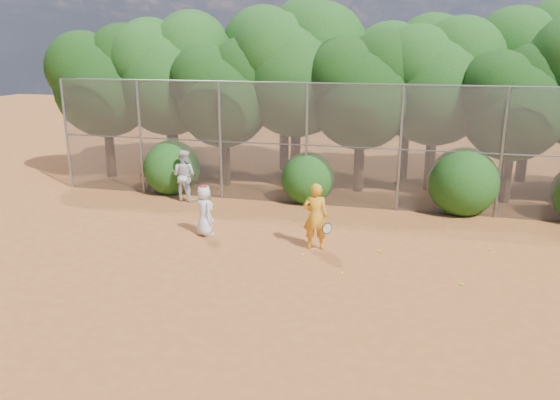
# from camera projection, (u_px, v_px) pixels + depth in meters

# --- Properties ---
(ground) EXTENTS (80.00, 80.00, 0.00)m
(ground) POSITION_uv_depth(u_px,v_px,m) (295.00, 278.00, 12.57)
(ground) COLOR #9E5423
(ground) RESTS_ON ground
(fence_back) EXTENTS (20.05, 0.09, 4.03)m
(fence_back) POSITION_uv_depth(u_px,v_px,m) (333.00, 145.00, 17.62)
(fence_back) COLOR gray
(fence_back) RESTS_ON ground
(tree_0) EXTENTS (4.38, 3.81, 6.00)m
(tree_0) POSITION_uv_depth(u_px,v_px,m) (106.00, 78.00, 21.23)
(tree_0) COLOR black
(tree_0) RESTS_ON ground
(tree_1) EXTENTS (4.64, 4.03, 6.35)m
(tree_1) POSITION_uv_depth(u_px,v_px,m) (170.00, 72.00, 21.04)
(tree_1) COLOR black
(tree_1) RESTS_ON ground
(tree_2) EXTENTS (3.99, 3.47, 5.47)m
(tree_2) POSITION_uv_depth(u_px,v_px,m) (225.00, 90.00, 19.94)
(tree_2) COLOR black
(tree_2) RESTS_ON ground
(tree_3) EXTENTS (4.89, 4.26, 6.70)m
(tree_3) POSITION_uv_depth(u_px,v_px,m) (298.00, 67.00, 20.06)
(tree_3) COLOR black
(tree_3) RESTS_ON ground
(tree_4) EXTENTS (4.19, 3.64, 5.73)m
(tree_4) POSITION_uv_depth(u_px,v_px,m) (364.00, 87.00, 19.07)
(tree_4) COLOR black
(tree_4) RESTS_ON ground
(tree_5) EXTENTS (4.51, 3.92, 6.17)m
(tree_5) POSITION_uv_depth(u_px,v_px,m) (438.00, 78.00, 19.14)
(tree_5) COLOR black
(tree_5) RESTS_ON ground
(tree_6) EXTENTS (3.86, 3.36, 5.29)m
(tree_6) POSITION_uv_depth(u_px,v_px,m) (517.00, 99.00, 17.77)
(tree_6) COLOR black
(tree_6) RESTS_ON ground
(tree_9) EXTENTS (4.83, 4.20, 6.62)m
(tree_9) POSITION_uv_depth(u_px,v_px,m) (172.00, 65.00, 23.37)
(tree_9) COLOR black
(tree_9) RESTS_ON ground
(tree_10) EXTENTS (5.15, 4.48, 7.06)m
(tree_10) POSITION_uv_depth(u_px,v_px,m) (286.00, 58.00, 22.29)
(tree_10) COLOR black
(tree_10) RESTS_ON ground
(tree_11) EXTENTS (4.64, 4.03, 6.35)m
(tree_11) POSITION_uv_depth(u_px,v_px,m) (410.00, 72.00, 20.84)
(tree_11) COLOR black
(tree_11) RESTS_ON ground
(tree_12) EXTENTS (5.02, 4.37, 6.88)m
(tree_12) POSITION_uv_depth(u_px,v_px,m) (536.00, 63.00, 20.23)
(tree_12) COLOR black
(tree_12) RESTS_ON ground
(bush_0) EXTENTS (2.00, 2.00, 2.00)m
(bush_0) POSITION_uv_depth(u_px,v_px,m) (172.00, 165.00, 19.59)
(bush_0) COLOR #174611
(bush_0) RESTS_ON ground
(bush_1) EXTENTS (1.80, 1.80, 1.80)m
(bush_1) POSITION_uv_depth(u_px,v_px,m) (308.00, 176.00, 18.43)
(bush_1) COLOR #174611
(bush_1) RESTS_ON ground
(bush_2) EXTENTS (2.20, 2.20, 2.20)m
(bush_2) POSITION_uv_depth(u_px,v_px,m) (463.00, 179.00, 17.18)
(bush_2) COLOR #174611
(bush_2) RESTS_ON ground
(player_yellow) EXTENTS (0.83, 0.59, 1.77)m
(player_yellow) POSITION_uv_depth(u_px,v_px,m) (315.00, 216.00, 14.12)
(player_yellow) COLOR orange
(player_yellow) RESTS_ON ground
(player_teen) EXTENTS (0.82, 0.81, 1.45)m
(player_teen) POSITION_uv_depth(u_px,v_px,m) (204.00, 210.00, 15.20)
(player_teen) COLOR silver
(player_teen) RESTS_ON ground
(player_white) EXTENTS (0.94, 0.81, 1.76)m
(player_white) POSITION_uv_depth(u_px,v_px,m) (184.00, 175.00, 18.58)
(player_white) COLOR silver
(player_white) RESTS_ON ground
(ball_0) EXTENTS (0.07, 0.07, 0.07)m
(ball_0) POSITION_uv_depth(u_px,v_px,m) (341.00, 273.00, 12.73)
(ball_0) COLOR #C2D025
(ball_0) RESTS_ON ground
(ball_1) EXTENTS (0.07, 0.07, 0.07)m
(ball_1) POSITION_uv_depth(u_px,v_px,m) (379.00, 251.00, 14.07)
(ball_1) COLOR #C2D025
(ball_1) RESTS_ON ground
(ball_2) EXTENTS (0.07, 0.07, 0.07)m
(ball_2) POSITION_uv_depth(u_px,v_px,m) (461.00, 284.00, 12.14)
(ball_2) COLOR #C2D025
(ball_2) RESTS_ON ground
(ball_3) EXTENTS (0.07, 0.07, 0.07)m
(ball_3) POSITION_uv_depth(u_px,v_px,m) (303.00, 255.00, 13.81)
(ball_3) COLOR #C2D025
(ball_3) RESTS_ON ground
(ball_4) EXTENTS (0.07, 0.07, 0.07)m
(ball_4) POSITION_uv_depth(u_px,v_px,m) (490.00, 249.00, 14.22)
(ball_4) COLOR #C2D025
(ball_4) RESTS_ON ground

